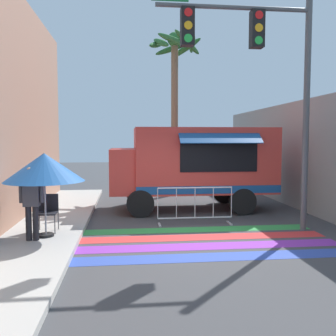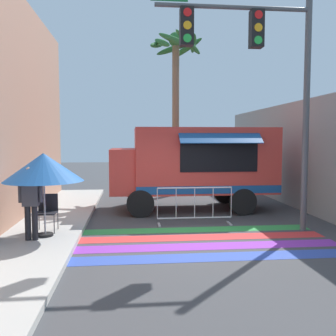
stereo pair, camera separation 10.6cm
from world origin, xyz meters
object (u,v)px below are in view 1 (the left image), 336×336
Objects in this scene: patio_umbrella at (44,168)px; palm_tree at (175,74)px; folding_chair at (47,209)px; barricade_front at (195,206)px; food_truck at (190,162)px; traffic_signal_pole at (258,62)px; vendor_person at (32,199)px.

patio_umbrella is 8.66m from palm_tree.
folding_chair is 0.43× the size of barricade_front.
food_truck reaches higher than folding_chair.
traffic_signal_pole is 5.75m from patio_umbrella.
food_truck is 2.49m from barricade_front.
traffic_signal_pole is at bearing -0.18° from folding_chair.
traffic_signal_pole reaches higher than vendor_person.
barricade_front is at bearing 19.83° from patio_umbrella.
traffic_signal_pole is 0.88× the size of palm_tree.
vendor_person reaches higher than barricade_front.
patio_umbrella is (-3.97, -3.57, 0.12)m from food_truck.
food_truck is 4.29m from traffic_signal_pole.
barricade_front is (3.94, 1.65, -0.53)m from vendor_person.
vendor_person is at bearing -137.17° from food_truck.
traffic_signal_pole is at bearing -69.69° from food_truck.
folding_chair is 8.75m from palm_tree.
barricade_front is 0.31× the size of palm_tree.
barricade_front reaches higher than folding_chair.
patio_umbrella is at bearing -138.01° from food_truck.
folding_chair is at bearing 96.83° from patio_umbrella.
folding_chair is (-5.19, 0.10, -3.61)m from traffic_signal_pole.
food_truck is 4.86m from palm_tree.
traffic_signal_pole is 4.11m from barricade_front.
palm_tree reaches higher than traffic_signal_pole.
traffic_signal_pole is 2.85× the size of barricade_front.
patio_umbrella is at bearing -119.19° from palm_tree.
traffic_signal_pole reaches higher than folding_chair.
patio_umbrella is 1.18× the size of vendor_person.
traffic_signal_pole is 6.67× the size of folding_chair.
traffic_signal_pole is at bearing -79.31° from palm_tree.
patio_umbrella is (-5.13, -0.43, -2.56)m from traffic_signal_pole.
vendor_person is (-4.19, -3.88, -0.55)m from food_truck.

